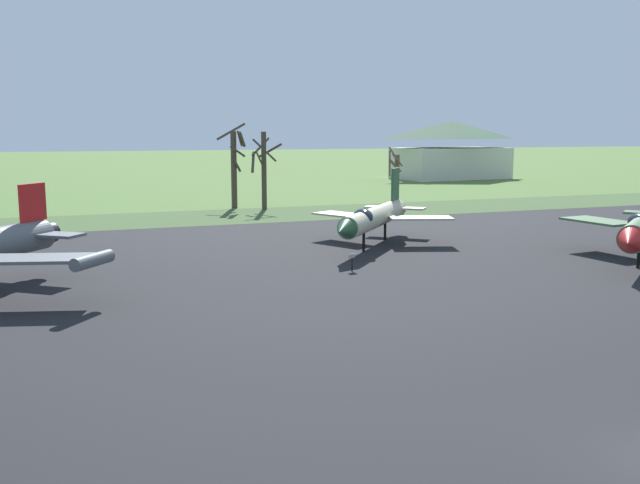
% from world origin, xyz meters
% --- Properties ---
extents(asphalt_apron, '(92.97, 58.06, 0.05)m').
position_xyz_m(asphalt_apron, '(0.00, 17.42, 0.03)').
color(asphalt_apron, black).
rests_on(asphalt_apron, ground).
extents(grass_verge_strip, '(152.97, 12.00, 0.06)m').
position_xyz_m(grass_verge_strip, '(0.00, 52.45, 0.03)').
color(grass_verge_strip, '#3C542D').
rests_on(grass_verge_strip, ground).
extents(jet_fighter_rear_left, '(11.45, 12.45, 5.19)m').
position_xyz_m(jet_fighter_rear_left, '(7.02, 31.83, 2.09)').
color(jet_fighter_rear_left, '#B7B293').
rests_on(jet_fighter_rear_left, ground).
extents(info_placard_rear_left, '(0.54, 0.36, 1.07)m').
position_xyz_m(info_placard_rear_left, '(2.12, 24.38, 0.66)').
color(info_placard_rear_left, black).
rests_on(info_placard_rear_left, ground).
extents(bare_tree_right_of_center, '(3.10, 3.14, 8.87)m').
position_xyz_m(bare_tree_right_of_center, '(4.19, 59.71, 4.53)').
color(bare_tree_right_of_center, '#42382D').
rests_on(bare_tree_right_of_center, ground).
extents(bare_tree_far_right, '(3.55, 3.46, 7.93)m').
position_xyz_m(bare_tree_far_right, '(6.47, 56.92, 4.39)').
color(bare_tree_far_right, '#42382D').
rests_on(bare_tree_far_right, ground).
extents(bare_tree_backdrop_extra, '(1.53, 2.21, 6.34)m').
position_xyz_m(bare_tree_backdrop_extra, '(20.72, 55.25, 3.14)').
color(bare_tree_backdrop_extra, brown).
rests_on(bare_tree_backdrop_extra, ground).
extents(visitor_building, '(20.19, 12.25, 9.83)m').
position_xyz_m(visitor_building, '(50.50, 93.01, 4.84)').
color(visitor_building, beige).
rests_on(visitor_building, ground).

